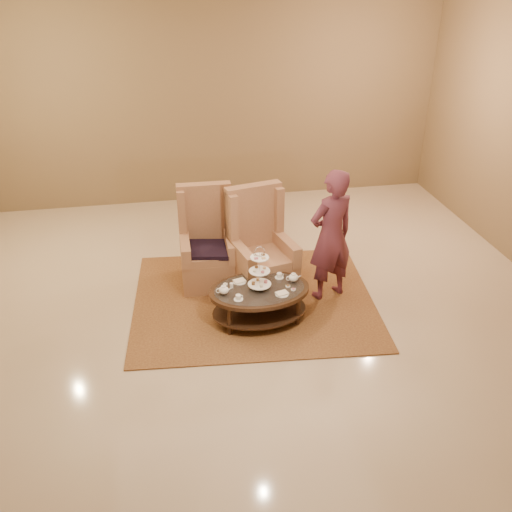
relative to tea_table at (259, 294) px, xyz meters
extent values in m
plane|color=beige|center=(-0.14, -0.03, -0.37)|extent=(8.00, 8.00, 0.00)
cube|color=silver|center=(-0.14, -0.03, -0.37)|extent=(8.00, 8.00, 0.02)
cube|color=olive|center=(-0.14, 3.97, 1.38)|extent=(8.00, 0.04, 3.50)
cube|color=olive|center=(0.01, 0.44, -0.36)|extent=(3.23, 2.77, 0.02)
cylinder|color=black|center=(-0.40, -0.25, -0.17)|extent=(0.05, 0.05, 0.39)
cylinder|color=black|center=(0.43, -0.19, -0.17)|extent=(0.05, 0.05, 0.39)
cylinder|color=black|center=(-0.43, 0.19, -0.17)|extent=(0.05, 0.05, 0.39)
cylinder|color=black|center=(0.40, 0.24, -0.17)|extent=(0.05, 0.05, 0.39)
cylinder|color=silver|center=(0.00, 0.00, 0.33)|extent=(0.01, 0.01, 0.49)
torus|color=silver|center=(0.00, 0.00, 0.58)|extent=(0.13, 0.02, 0.13)
cylinder|color=white|center=(0.00, 0.00, 0.14)|extent=(0.29, 0.29, 0.01)
cylinder|color=white|center=(0.00, 0.00, 0.32)|extent=(0.26, 0.26, 0.01)
cylinder|color=white|center=(0.00, 0.00, 0.50)|extent=(0.23, 0.23, 0.01)
cylinder|color=#B15A63|center=(0.08, 0.00, 0.16)|extent=(0.04, 0.04, 0.03)
cylinder|color=tan|center=(-0.01, 0.08, 0.16)|extent=(0.04, 0.04, 0.03)
cylinder|color=brown|center=(-0.08, -0.01, 0.16)|extent=(0.04, 0.04, 0.03)
cylinder|color=beige|center=(0.01, -0.08, 0.16)|extent=(0.04, 0.04, 0.03)
ellipsoid|color=tan|center=(0.06, 0.02, 0.34)|extent=(0.05, 0.05, 0.03)
ellipsoid|color=brown|center=(-0.02, 0.06, 0.34)|extent=(0.05, 0.05, 0.03)
ellipsoid|color=beige|center=(-0.06, -0.03, 0.34)|extent=(0.05, 0.05, 0.03)
ellipsoid|color=#B15A63|center=(0.02, -0.06, 0.34)|extent=(0.05, 0.05, 0.03)
cube|color=brown|center=(0.05, 0.04, 0.51)|extent=(0.05, 0.03, 0.02)
cube|color=beige|center=(-0.04, 0.05, 0.51)|extent=(0.05, 0.03, 0.02)
cube|color=#B15A63|center=(-0.05, -0.04, 0.51)|extent=(0.05, 0.03, 0.02)
cube|color=tan|center=(0.04, -0.05, 0.51)|extent=(0.05, 0.03, 0.02)
ellipsoid|color=white|center=(-0.43, -0.05, 0.14)|extent=(0.13, 0.13, 0.09)
cylinder|color=white|center=(-0.43, -0.05, 0.19)|extent=(0.06, 0.06, 0.01)
sphere|color=white|center=(-0.43, -0.05, 0.20)|extent=(0.02, 0.02, 0.02)
cone|color=white|center=(-0.36, -0.05, 0.14)|extent=(0.07, 0.03, 0.05)
torus|color=white|center=(-0.49, -0.05, 0.14)|extent=(0.07, 0.02, 0.07)
ellipsoid|color=white|center=(0.43, 0.08, 0.14)|extent=(0.13, 0.13, 0.09)
cylinder|color=white|center=(0.43, 0.08, 0.19)|extent=(0.06, 0.06, 0.01)
sphere|color=white|center=(0.43, 0.08, 0.20)|extent=(0.02, 0.02, 0.02)
cone|color=white|center=(0.50, 0.08, 0.14)|extent=(0.07, 0.03, 0.05)
torus|color=white|center=(0.37, 0.07, 0.14)|extent=(0.07, 0.02, 0.07)
cylinder|color=white|center=(-0.28, -0.20, 0.09)|extent=(0.12, 0.12, 0.01)
cylinder|color=white|center=(-0.28, -0.20, 0.12)|extent=(0.07, 0.07, 0.05)
torus|color=white|center=(-0.25, -0.20, 0.12)|extent=(0.04, 0.01, 0.04)
cylinder|color=white|center=(0.28, 0.20, 0.09)|extent=(0.12, 0.12, 0.01)
cylinder|color=white|center=(0.28, 0.20, 0.12)|extent=(0.07, 0.07, 0.05)
torus|color=white|center=(0.32, 0.20, 0.12)|extent=(0.04, 0.01, 0.04)
cylinder|color=white|center=(-0.21, 0.18, 0.09)|extent=(0.17, 0.17, 0.01)
cube|color=white|center=(-0.21, 0.18, 0.10)|extent=(0.16, 0.13, 0.02)
cylinder|color=white|center=(0.23, -0.18, 0.09)|extent=(0.17, 0.17, 0.01)
cube|color=white|center=(0.23, -0.18, 0.10)|extent=(0.16, 0.13, 0.02)
cylinder|color=white|center=(-0.32, 0.08, 0.11)|extent=(0.05, 0.05, 0.06)
cylinder|color=white|center=(0.38, -0.11, 0.09)|extent=(0.06, 0.06, 0.01)
cylinder|color=#B15A63|center=(0.38, -0.11, 0.10)|extent=(0.04, 0.04, 0.01)
cylinder|color=white|center=(0.34, -0.03, 0.09)|extent=(0.06, 0.06, 0.01)
cylinder|color=brown|center=(0.34, -0.03, 0.10)|extent=(0.04, 0.04, 0.01)
cylinder|color=white|center=(-0.39, 0.15, 0.09)|extent=(0.06, 0.06, 0.01)
cylinder|color=beige|center=(-0.39, 0.15, 0.10)|extent=(0.04, 0.04, 0.01)
cube|color=#A6714E|center=(-0.50, 0.99, -0.15)|extent=(0.72, 0.72, 0.42)
cube|color=#A6714E|center=(-0.51, 0.94, 0.11)|extent=(0.62, 0.62, 0.10)
cube|color=#A6714E|center=(-0.50, 1.28, 0.29)|extent=(0.71, 0.16, 1.31)
cube|color=#A6714E|center=(-0.80, 1.25, 0.59)|extent=(0.11, 0.22, 0.61)
cube|color=#A6714E|center=(-0.20, 1.23, 0.59)|extent=(0.11, 0.22, 0.61)
cube|color=#A6714E|center=(-0.80, 0.95, 0.19)|extent=(0.14, 0.64, 0.26)
cube|color=#A6714E|center=(-0.21, 0.93, 0.19)|extent=(0.14, 0.64, 0.26)
cube|color=black|center=(-0.51, 0.91, 0.18)|extent=(0.63, 0.59, 0.06)
cube|color=#A6714E|center=(0.17, 0.68, -0.14)|extent=(0.89, 0.89, 0.44)
cube|color=#A6714E|center=(0.18, 0.62, 0.13)|extent=(0.75, 0.75, 0.11)
cube|color=#A6714E|center=(0.10, 0.97, 0.32)|extent=(0.75, 0.31, 1.37)
cube|color=#A6714E|center=(-0.20, 0.86, 0.64)|extent=(0.15, 0.25, 0.63)
cube|color=#A6714E|center=(0.42, 1.00, 0.64)|extent=(0.15, 0.25, 0.63)
cube|color=#A6714E|center=(-0.12, 0.56, 0.21)|extent=(0.27, 0.68, 0.27)
cube|color=#A6714E|center=(0.48, 0.69, 0.21)|extent=(0.27, 0.68, 0.27)
imported|color=#5C2736|center=(0.97, 0.39, 0.50)|extent=(0.73, 0.60, 1.73)
camera|label=1|loc=(-1.08, -5.64, 3.62)|focal=40.00mm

